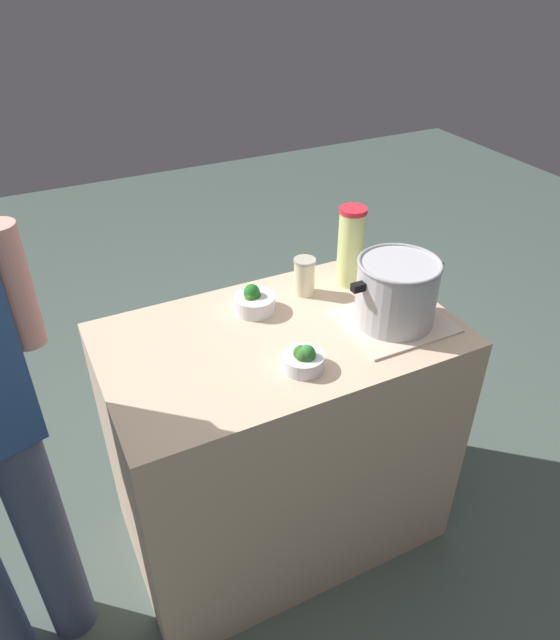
{
  "coord_description": "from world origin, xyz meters",
  "views": [
    {
      "loc": [
        0.63,
        1.28,
        1.92
      ],
      "look_at": [
        0.0,
        0.0,
        0.95
      ],
      "focal_mm": 32.64,
      "sensor_mm": 36.0,
      "label": 1
    }
  ],
  "objects_px": {
    "lemonade_pitcher": "(351,247)",
    "broccoli_bowl_front": "(254,301)",
    "mason_jar": "(304,276)",
    "broccoli_bowl_center": "(304,359)",
    "cooking_pot": "(396,291)"
  },
  "relations": [
    {
      "from": "cooking_pot",
      "to": "broccoli_bowl_center",
      "type": "relative_size",
      "value": 2.71
    },
    {
      "from": "broccoli_bowl_front",
      "to": "cooking_pot",
      "type": "bearing_deg",
      "value": 144.88
    },
    {
      "from": "lemonade_pitcher",
      "to": "broccoli_bowl_front",
      "type": "relative_size",
      "value": 2.08
    },
    {
      "from": "lemonade_pitcher",
      "to": "broccoli_bowl_center",
      "type": "height_order",
      "value": "lemonade_pitcher"
    },
    {
      "from": "lemonade_pitcher",
      "to": "broccoli_bowl_front",
      "type": "bearing_deg",
      "value": 2.73
    },
    {
      "from": "lemonade_pitcher",
      "to": "broccoli_bowl_center",
      "type": "distance_m",
      "value": 0.51
    },
    {
      "from": "mason_jar",
      "to": "broccoli_bowl_front",
      "type": "distance_m",
      "value": 0.2
    },
    {
      "from": "cooking_pot",
      "to": "lemonade_pitcher",
      "type": "relative_size",
      "value": 1.16
    },
    {
      "from": "mason_jar",
      "to": "broccoli_bowl_front",
      "type": "bearing_deg",
      "value": 7.27
    },
    {
      "from": "broccoli_bowl_front",
      "to": "broccoli_bowl_center",
      "type": "relative_size",
      "value": 1.12
    },
    {
      "from": "cooking_pot",
      "to": "broccoli_bowl_front",
      "type": "relative_size",
      "value": 2.41
    },
    {
      "from": "mason_jar",
      "to": "broccoli_bowl_center",
      "type": "relative_size",
      "value": 1.08
    },
    {
      "from": "mason_jar",
      "to": "broccoli_bowl_center",
      "type": "distance_m",
      "value": 0.41
    },
    {
      "from": "cooking_pot",
      "to": "lemonade_pitcher",
      "type": "xyz_separation_m",
      "value": [
        -0.0,
        -0.27,
        0.02
      ]
    },
    {
      "from": "lemonade_pitcher",
      "to": "mason_jar",
      "type": "bearing_deg",
      "value": -2.53
    }
  ]
}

